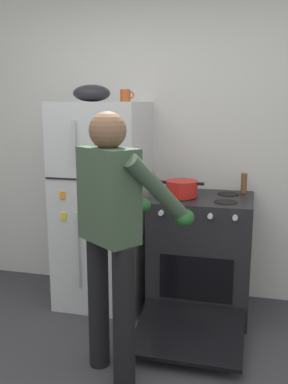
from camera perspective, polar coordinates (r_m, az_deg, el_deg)
kitchen_wall_back at (r=3.72m, az=2.26°, el=7.22°), size 6.00×0.10×2.70m
refrigerator at (r=3.55m, az=-5.38°, el=-1.64°), size 0.68×0.72×1.65m
stove_range at (r=3.46m, az=7.57°, el=-8.41°), size 0.76×1.23×0.94m
person_cook at (r=2.51m, az=-3.92°, el=-4.17°), size 0.68×0.73×1.60m
red_pot at (r=3.30m, az=5.00°, el=0.46°), size 0.34×0.24×0.12m
coffee_mug at (r=3.44m, az=-2.44°, el=12.66°), size 0.11×0.08×0.10m
pepper_mill at (r=3.51m, az=13.11°, el=1.13°), size 0.05×0.05×0.16m
mixing_bowl at (r=3.48m, az=-6.94°, el=12.87°), size 0.29×0.29×0.13m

